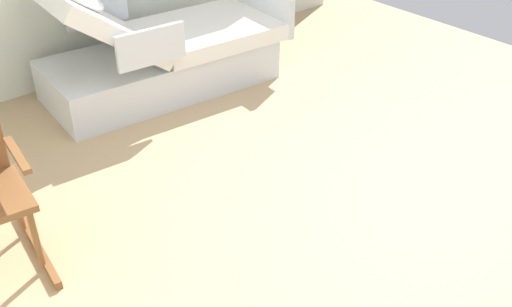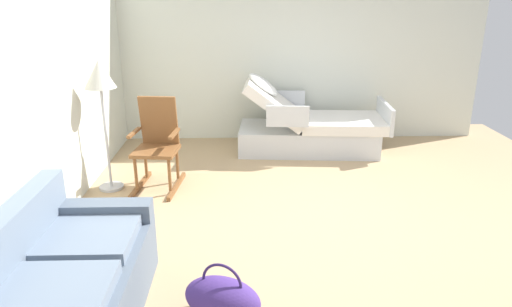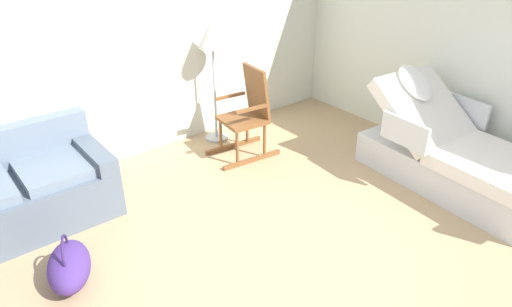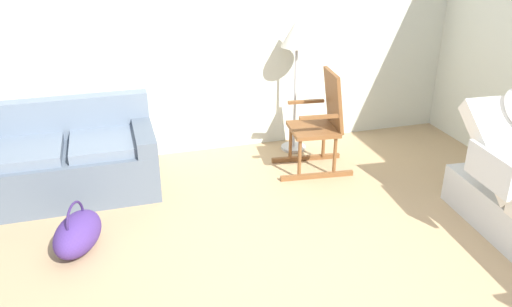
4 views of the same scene
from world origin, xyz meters
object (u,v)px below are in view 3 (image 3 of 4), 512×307
Objects in this scene: hospital_bed at (457,159)px; floor_lamp at (212,43)px; couch at (18,195)px; duffel_bag at (69,266)px; rocking_chair at (248,114)px.

floor_lamp reaches higher than hospital_bed.
duffel_bag is at bearing -85.97° from couch.
hospital_bed reaches higher than duffel_bag.
floor_lamp is at bearing 8.39° from couch.
couch is at bearing 150.23° from hospital_bed.
rocking_chair is 2.57m from duffel_bag.
couch is at bearing 175.41° from rocking_chair.
floor_lamp is at bearing 97.86° from rocking_chair.
rocking_chair is at bearing 19.13° from duffel_bag.
rocking_chair is at bearing -4.59° from couch.
duffel_bag is at bearing 163.31° from hospital_bed.
floor_lamp is 2.91m from duffel_bag.
couch is at bearing -171.61° from floor_lamp.
couch is 2.59m from floor_lamp.
floor_lamp is 2.31× the size of duffel_bag.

